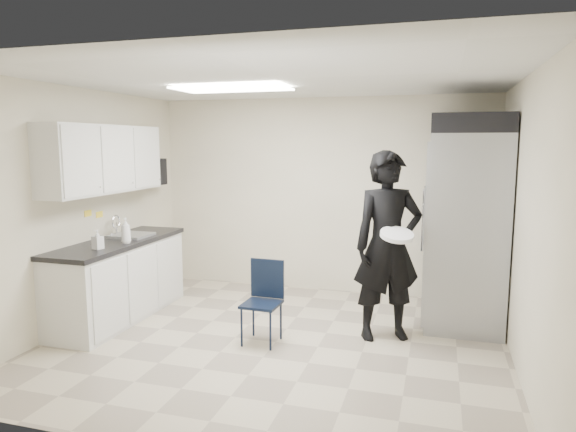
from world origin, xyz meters
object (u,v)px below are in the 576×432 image
(commercial_fridge, at_px, (465,229))
(lower_counter, at_px, (119,281))
(folding_chair, at_px, (261,304))
(man_tuxedo, at_px, (388,246))

(commercial_fridge, bearing_deg, lower_counter, -164.12)
(folding_chair, xyz_separation_m, man_tuxedo, (1.18, 0.51, 0.56))
(commercial_fridge, distance_m, folding_chair, 2.46)
(folding_chair, distance_m, man_tuxedo, 1.41)
(commercial_fridge, height_order, folding_chair, commercial_fridge)
(folding_chair, bearing_deg, commercial_fridge, 36.34)
(lower_counter, relative_size, man_tuxedo, 0.98)
(lower_counter, height_order, man_tuxedo, man_tuxedo)
(lower_counter, bearing_deg, commercial_fridge, 15.88)
(lower_counter, bearing_deg, man_tuxedo, 4.85)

